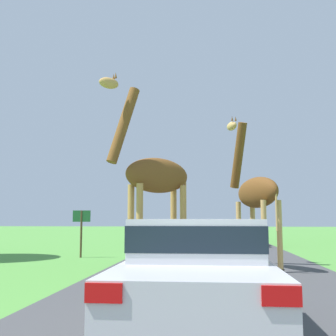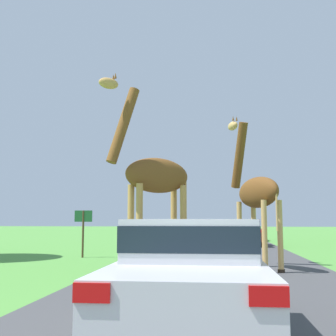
# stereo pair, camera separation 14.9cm
# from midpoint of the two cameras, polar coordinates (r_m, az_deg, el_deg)

# --- Properties ---
(road) EXTENTS (6.67, 120.00, 0.00)m
(road) POSITION_cam_midpoint_polar(r_m,az_deg,el_deg) (29.88, 5.90, -9.69)
(road) COLOR #424244
(road) RESTS_ON ground
(giraffe_near_road) EXTENTS (2.46, 2.08, 5.41)m
(giraffe_near_road) POSITION_cam_midpoint_polar(r_m,az_deg,el_deg) (11.71, -2.41, -1.55)
(giraffe_near_road) COLOR tan
(giraffe_near_road) RESTS_ON ground
(giraffe_companion) EXTENTS (1.57, 2.84, 4.96)m
(giraffe_companion) POSITION_cam_midpoint_polar(r_m,az_deg,el_deg) (13.10, 11.29, -3.17)
(giraffe_companion) COLOR tan
(giraffe_companion) RESTS_ON ground
(car_lead_maroon) EXTENTS (1.79, 4.58, 1.49)m
(car_lead_maroon) POSITION_cam_midpoint_polar(r_m,az_deg,el_deg) (5.89, 3.36, -13.69)
(car_lead_maroon) COLOR silver
(car_lead_maroon) RESTS_ON ground
(car_queue_right) EXTENTS (1.81, 4.30, 1.47)m
(car_queue_right) POSITION_cam_midpoint_polar(r_m,az_deg,el_deg) (24.51, 9.64, -8.43)
(car_queue_right) COLOR #561914
(car_queue_right) RESTS_ON ground
(car_queue_left) EXTENTS (1.85, 3.95, 1.32)m
(car_queue_left) POSITION_cam_midpoint_polar(r_m,az_deg,el_deg) (30.00, 9.91, -8.26)
(car_queue_left) COLOR gray
(car_queue_left) RESTS_ON ground
(car_far_ahead) EXTENTS (1.92, 4.60, 1.27)m
(car_far_ahead) POSITION_cam_midpoint_polar(r_m,az_deg,el_deg) (17.92, 2.17, -9.46)
(car_far_ahead) COLOR silver
(car_far_ahead) RESTS_ON ground
(sign_post) EXTENTS (0.70, 0.08, 1.81)m
(sign_post) POSITION_cam_midpoint_polar(r_m,az_deg,el_deg) (16.87, -11.90, -7.53)
(sign_post) COLOR #4C3823
(sign_post) RESTS_ON ground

